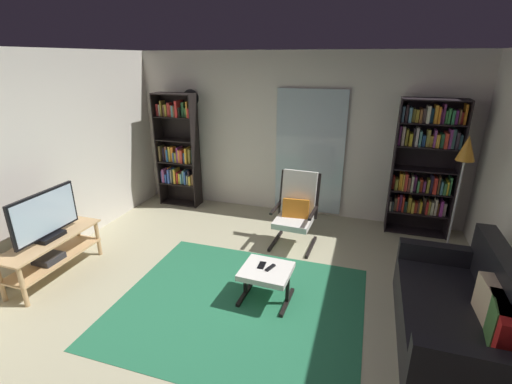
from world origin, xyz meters
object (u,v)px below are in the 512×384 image
(leather_sofa, at_px, (463,317))
(tv_remote, at_px, (270,268))
(bookshelf_near_tv, at_px, (179,151))
(cell_phone, at_px, (262,265))
(wall_clock, at_px, (191,98))
(bookshelf_near_sofa, at_px, (425,164))
(floor_lamp_by_shelf, at_px, (465,160))
(television, at_px, (45,217))
(lounge_armchair, at_px, (296,207))
(ottoman, at_px, (266,274))
(tv_stand, at_px, (52,252))

(leather_sofa, bearing_deg, tv_remote, 175.60)
(bookshelf_near_tv, bearing_deg, cell_phone, -45.40)
(cell_phone, distance_m, wall_clock, 3.43)
(bookshelf_near_sofa, height_order, tv_remote, bookshelf_near_sofa)
(floor_lamp_by_shelf, bearing_deg, television, -158.74)
(lounge_armchair, bearing_deg, ottoman, -91.39)
(ottoman, relative_size, cell_phone, 3.86)
(tv_remote, distance_m, cell_phone, 0.11)
(tv_stand, xyz_separation_m, cell_phone, (2.48, 0.37, 0.06))
(tv_stand, bearing_deg, cell_phone, 8.49)
(bookshelf_near_sofa, distance_m, floor_lamp_by_shelf, 0.92)
(tv_remote, distance_m, wall_clock, 3.51)
(leather_sofa, bearing_deg, television, -177.46)
(tv_stand, height_order, floor_lamp_by_shelf, floor_lamp_by_shelf)
(ottoman, relative_size, tv_remote, 3.75)
(bookshelf_near_tv, xyz_separation_m, wall_clock, (0.20, 0.20, 0.88))
(bookshelf_near_tv, distance_m, tv_remote, 3.23)
(leather_sofa, relative_size, tv_remote, 11.84)
(wall_clock, bearing_deg, tv_remote, -49.44)
(lounge_armchair, bearing_deg, cell_phone, -94.11)
(wall_clock, bearing_deg, ottoman, -50.21)
(ottoman, distance_m, floor_lamp_by_shelf, 2.68)
(floor_lamp_by_shelf, xyz_separation_m, wall_clock, (-4.03, 1.00, 0.48))
(leather_sofa, relative_size, floor_lamp_by_shelf, 1.03)
(bookshelf_near_sofa, distance_m, cell_phone, 2.91)
(bookshelf_near_sofa, bearing_deg, television, -148.63)
(tv_stand, xyz_separation_m, bookshelf_near_sofa, (4.24, 2.60, 0.73))
(bookshelf_near_sofa, height_order, cell_phone, bookshelf_near_sofa)
(lounge_armchair, bearing_deg, tv_stand, -146.35)
(tv_stand, height_order, cell_phone, tv_stand)
(tv_stand, height_order, television, television)
(tv_stand, relative_size, cell_phone, 8.81)
(bookshelf_near_tv, relative_size, tv_remote, 13.51)
(bookshelf_near_tv, distance_m, bookshelf_near_sofa, 3.93)
(television, relative_size, lounge_armchair, 0.86)
(tv_stand, bearing_deg, wall_clock, 79.56)
(cell_phone, bearing_deg, bookshelf_near_sofa, 49.63)
(floor_lamp_by_shelf, bearing_deg, lounge_armchair, -178.31)
(television, height_order, ottoman, television)
(bookshelf_near_sofa, bearing_deg, tv_remote, -126.34)
(cell_phone, bearing_deg, bookshelf_near_tv, 132.53)
(tv_remote, height_order, cell_phone, tv_remote)
(bookshelf_near_tv, xyz_separation_m, bookshelf_near_sofa, (3.93, 0.02, 0.09))
(leather_sofa, xyz_separation_m, ottoman, (-1.86, 0.12, 0.00))
(tv_stand, distance_m, tv_remote, 2.61)
(tv_remote, bearing_deg, leather_sofa, 16.28)
(tv_remote, height_order, wall_clock, wall_clock)
(lounge_armchair, bearing_deg, television, -146.50)
(television, xyz_separation_m, tv_remote, (2.58, 0.34, -0.38))
(bookshelf_near_sofa, relative_size, leather_sofa, 1.16)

